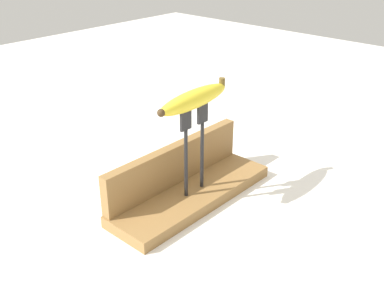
% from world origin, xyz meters
% --- Properties ---
extents(ground_plane, '(3.00, 3.00, 0.00)m').
position_xyz_m(ground_plane, '(0.00, 0.00, 0.00)').
color(ground_plane, silver).
extents(wooden_board, '(0.36, 0.12, 0.02)m').
position_xyz_m(wooden_board, '(0.00, 0.00, 0.01)').
color(wooden_board, olive).
rests_on(wooden_board, ground).
extents(board_backstop, '(0.35, 0.02, 0.08)m').
position_xyz_m(board_backstop, '(0.00, 0.05, 0.06)').
color(board_backstop, olive).
rests_on(board_backstop, wooden_board).
extents(fork_stand_center, '(0.07, 0.01, 0.17)m').
position_xyz_m(fork_stand_center, '(0.00, -0.01, 0.13)').
color(fork_stand_center, black).
rests_on(fork_stand_center, wooden_board).
extents(banana_raised_center, '(0.19, 0.04, 0.04)m').
position_xyz_m(banana_raised_center, '(-0.00, -0.01, 0.21)').
color(banana_raised_center, yellow).
rests_on(banana_raised_center, fork_stand_center).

